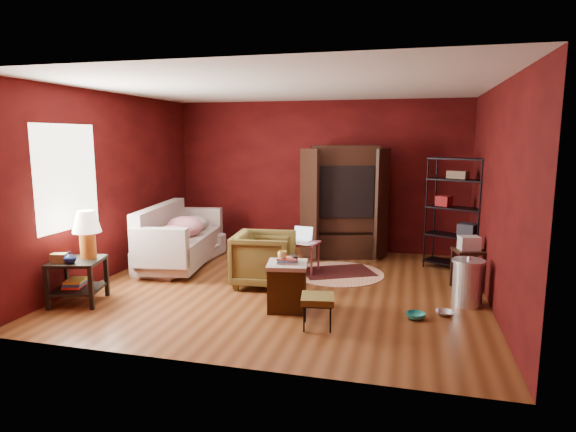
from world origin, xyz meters
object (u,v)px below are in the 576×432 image
object	(u,v)px
hamper	(287,285)
wire_shelving	(457,209)
sofa	(181,243)
tv_armoire	(344,199)
laptop_desk	(300,245)
side_table	(82,248)
armchair	(264,256)

from	to	relation	value
hamper	wire_shelving	world-z (taller)	wire_shelving
sofa	hamper	xyz separation A→B (m)	(2.26, -1.64, -0.06)
hamper	tv_armoire	distance (m)	2.98
hamper	laptop_desk	size ratio (longest dim) A/B	0.96
sofa	side_table	xyz separation A→B (m)	(-0.38, -2.01, 0.35)
armchair	tv_armoire	xyz separation A→B (m)	(0.87, 1.98, 0.61)
tv_armoire	laptop_desk	bearing A→B (deg)	-128.10
sofa	side_table	size ratio (longest dim) A/B	1.59
laptop_desk	wire_shelving	world-z (taller)	wire_shelving
side_table	laptop_desk	distance (m)	3.19
armchair	laptop_desk	bearing A→B (deg)	-29.48
armchair	side_table	bearing A→B (deg)	115.69
laptop_desk	sofa	bearing A→B (deg)	-170.11
hamper	armchair	bearing A→B (deg)	122.79
side_table	laptop_desk	size ratio (longest dim) A/B	1.67
side_table	laptop_desk	world-z (taller)	side_table
sofa	hamper	distance (m)	2.79
sofa	armchair	distance (m)	1.85
sofa	tv_armoire	world-z (taller)	tv_armoire
sofa	wire_shelving	distance (m)	4.55
sofa	laptop_desk	bearing A→B (deg)	-84.59
side_table	hamper	xyz separation A→B (m)	(2.64, 0.37, -0.41)
laptop_desk	tv_armoire	size ratio (longest dim) A/B	0.36
armchair	sofa	bearing A→B (deg)	60.54
armchair	side_table	size ratio (longest dim) A/B	0.71
tv_armoire	wire_shelving	xyz separation A→B (m)	(1.87, -0.40, -0.04)
armchair	side_table	world-z (taller)	side_table
armchair	laptop_desk	xyz separation A→B (m)	(0.35, 0.80, 0.01)
armchair	hamper	world-z (taller)	armchair
armchair	wire_shelving	size ratio (longest dim) A/B	0.47
armchair	tv_armoire	bearing A→B (deg)	-29.31
hamper	sofa	bearing A→B (deg)	144.14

